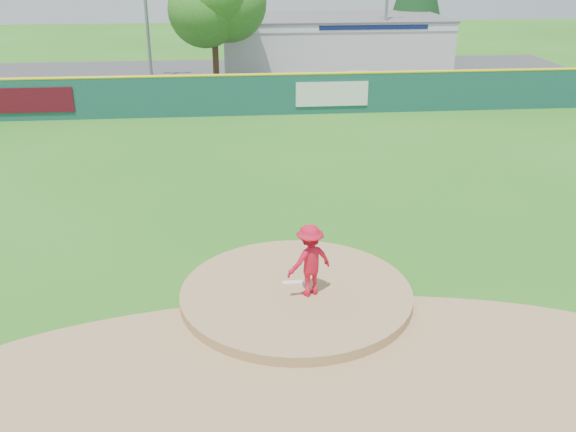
{
  "coord_description": "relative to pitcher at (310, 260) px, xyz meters",
  "views": [
    {
      "loc": [
        -1.49,
        -13.25,
        7.78
      ],
      "look_at": [
        0.0,
        2.0,
        1.3
      ],
      "focal_mm": 40.0,
      "sensor_mm": 36.0,
      "label": 1
    }
  ],
  "objects": [
    {
      "name": "deciduous_tree",
      "position": [
        -2.28,
        25.23,
        3.43
      ],
      "size": [
        5.6,
        5.6,
        7.36
      ],
      "color": "#382314",
      "rests_on": "ground"
    },
    {
      "name": "pitcher",
      "position": [
        0.0,
        0.0,
        0.0
      ],
      "size": [
        1.29,
        1.06,
        1.74
      ],
      "primitive_type": "imported",
      "rotation": [
        0.0,
        0.0,
        3.58
      ],
      "color": "red",
      "rests_on": "pitchers_mound"
    },
    {
      "name": "pitchers_mound",
      "position": [
        -0.28,
        0.23,
        -1.12
      ],
      "size": [
        5.5,
        5.5,
        0.5
      ],
      "primitive_type": "cylinder",
      "color": "#9E774C",
      "rests_on": "ground"
    },
    {
      "name": "pool_building_grp",
      "position": [
        5.72,
        32.22,
        0.54
      ],
      "size": [
        15.2,
        8.2,
        3.31
      ],
      "color": "silver",
      "rests_on": "ground"
    },
    {
      "name": "infield_dirt_arc",
      "position": [
        -0.28,
        -2.77,
        -1.11
      ],
      "size": [
        15.4,
        15.4,
        0.01
      ],
      "primitive_type": "cylinder",
      "color": "#9E774C",
      "rests_on": "ground"
    },
    {
      "name": "fence_banners",
      "position": [
        -3.68,
        18.15,
        -0.12
      ],
      "size": [
        17.88,
        0.04,
        1.2
      ],
      "color": "#510B17",
      "rests_on": "ground"
    },
    {
      "name": "van",
      "position": [
        6.21,
        23.17,
        -0.5
      ],
      "size": [
        4.72,
        3.09,
        1.21
      ],
      "primitive_type": "imported",
      "rotation": [
        0.0,
        0.0,
        1.84
      ],
      "color": "white",
      "rests_on": "parking_lot"
    },
    {
      "name": "ground",
      "position": [
        -0.28,
        0.23,
        -1.12
      ],
      "size": [
        120.0,
        120.0,
        0.0
      ],
      "primitive_type": "plane",
      "color": "#286B19",
      "rests_on": "ground"
    },
    {
      "name": "pitching_rubber",
      "position": [
        -0.28,
        0.53,
        -0.85
      ],
      "size": [
        0.6,
        0.15,
        0.04
      ],
      "primitive_type": "cube",
      "color": "white",
      "rests_on": "pitchers_mound"
    },
    {
      "name": "outfield_fence",
      "position": [
        -0.28,
        18.23,
        -0.03
      ],
      "size": [
        40.0,
        0.14,
        2.07
      ],
      "color": "#164942",
      "rests_on": "ground"
    },
    {
      "name": "parking_lot",
      "position": [
        -0.28,
        27.23,
        -1.11
      ],
      "size": [
        44.0,
        16.0,
        0.02
      ],
      "primitive_type": "cube",
      "color": "#38383A",
      "rests_on": "ground"
    }
  ]
}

